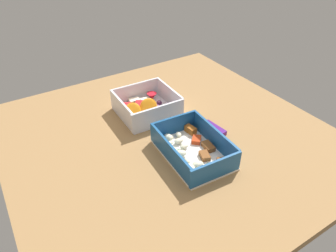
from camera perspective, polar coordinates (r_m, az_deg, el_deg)
The scene contains 5 objects.
table_surface at distance 82.52cm, azimuth -0.04°, elevation -2.19°, with size 80.00×80.00×2.00cm, color #9E7547.
pasta_container at distance 74.82cm, azimuth 4.59°, elevation -4.25°, with size 19.99×14.18×5.61cm.
fruit_bowl at distance 89.68cm, azimuth -4.02°, elevation 3.57°, with size 15.68×16.22×6.22cm.
candy_bar at distance 84.08cm, azimuth 8.39°, elevation -0.46°, with size 7.00×2.40×1.20cm, color #51197A.
paper_cup_liner at distance 99.34cm, azimuth -6.52°, elevation 6.14°, with size 3.72×3.72×2.20cm, color white.
Camera 1 is at (55.32, -34.64, 51.49)cm, focal length 33.43 mm.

